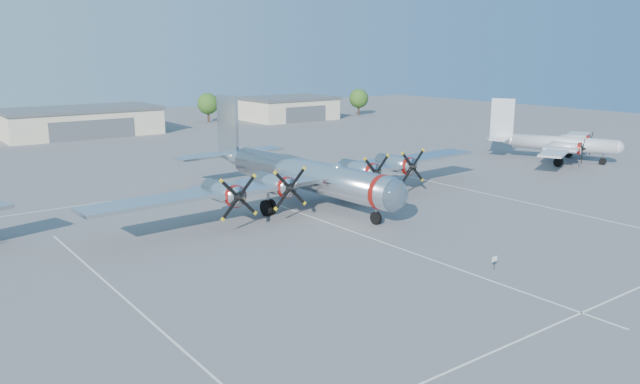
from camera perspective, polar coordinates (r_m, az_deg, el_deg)
ground at (r=56.16m, az=3.21°, el=-3.71°), size 260.00×260.00×0.00m
parking_lines at (r=54.89m, az=4.38°, el=-4.12°), size 60.00×50.08×0.01m
hangar_center at (r=128.65m, az=-21.02°, el=6.04°), size 28.60×14.60×5.40m
hangar_east at (r=148.94m, az=-2.88°, el=7.67°), size 20.60×14.60×5.40m
tree_east at (r=144.97m, az=-10.21°, el=7.95°), size 4.80×4.80×6.64m
tree_far_east at (r=159.28m, az=3.56°, el=8.54°), size 4.80×4.80×6.64m
main_bomber_b29 at (r=67.12m, az=-1.81°, el=-0.95°), size 50.58×36.17×10.76m
twin_engine_east at (r=98.67m, az=20.69°, el=2.66°), size 33.84×29.75×8.91m
info_placard at (r=48.32m, az=15.67°, el=-6.04°), size 0.54×0.06×1.03m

